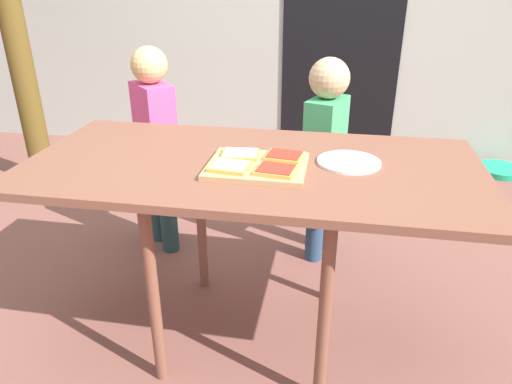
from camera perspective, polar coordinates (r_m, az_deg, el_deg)
name	(u,v)px	position (r m, az deg, el deg)	size (l,w,h in m)	color
ground_plane	(253,332)	(2.05, -0.42, -16.75)	(16.00, 16.00, 0.00)	brown
house_door	(342,27)	(3.79, 10.50, 19.15)	(0.90, 0.02, 2.00)	black
dining_table	(252,179)	(1.66, -0.50, 1.63)	(1.59, 0.77, 0.77)	brown
cutting_board	(257,166)	(1.57, 0.14, 3.15)	(0.33, 0.28, 0.02)	tan
pizza_slice_far_left	(240,154)	(1.64, -1.92, 4.69)	(0.13, 0.12, 0.02)	gold
pizza_slice_near_right	(276,170)	(1.50, 2.43, 2.70)	(0.14, 0.12, 0.02)	gold
pizza_slice_near_left	(230,166)	(1.53, -3.22, 3.14)	(0.14, 0.12, 0.02)	gold
pizza_slice_far_right	(284,156)	(1.62, 3.48, 4.41)	(0.14, 0.12, 0.02)	gold
plate_white_right	(349,162)	(1.66, 11.27, 3.62)	(0.22, 0.22, 0.01)	white
child_left	(156,139)	(2.42, -12.10, 6.39)	(0.27, 0.27, 1.06)	#254245
child_right	(325,146)	(2.31, 8.41, 5.58)	(0.21, 0.27, 1.03)	navy
garden_hose_coil	(500,170)	(3.98, 27.67, 2.39)	(0.34, 0.34, 0.04)	#1FB17D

